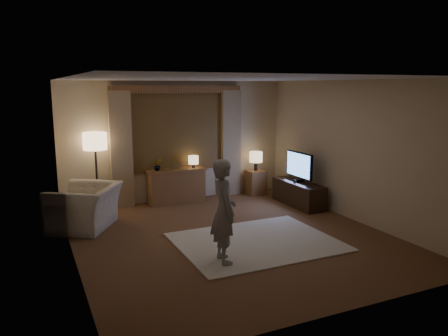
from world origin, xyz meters
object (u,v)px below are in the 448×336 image
armchair (85,207)px  side_table (256,182)px  person (224,211)px  sideboard (176,187)px  tv_stand (298,194)px

armchair → side_table: 4.06m
side_table → person: person is taller
sideboard → side_table: sideboard is taller
tv_stand → person: bearing=-141.9°
tv_stand → person: (-2.72, -2.13, 0.51)m
tv_stand → sideboard: bearing=150.7°
sideboard → person: (-0.44, -3.41, 0.41)m
person → side_table: bearing=-29.2°
person → sideboard: bearing=-1.5°
sideboard → person: size_ratio=0.81×
sideboard → tv_stand: 2.62m
sideboard → side_table: 1.92m
side_table → tv_stand: side_table is taller
side_table → person: bearing=-125.1°
armchair → side_table: (3.94, 0.94, -0.10)m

